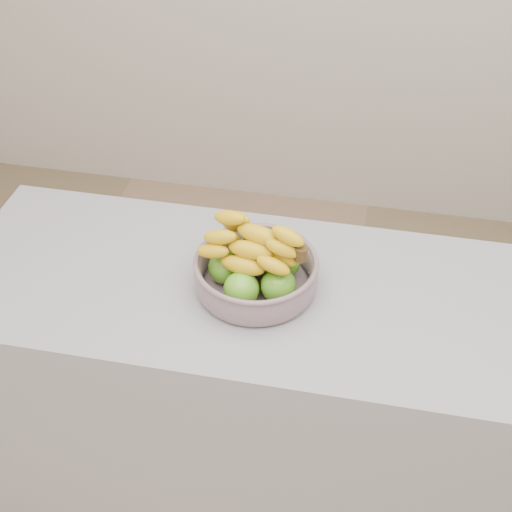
# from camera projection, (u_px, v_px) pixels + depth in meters

# --- Properties ---
(room_shell) EXTENTS (4.05, 4.05, 2.73)m
(room_shell) POSITION_uv_depth(u_px,v_px,m) (377.00, 21.00, 0.95)
(room_shell) COLOR beige
(room_shell) RESTS_ON ground
(counter) EXTENTS (2.00, 0.60, 0.90)m
(counter) POSITION_uv_depth(u_px,v_px,m) (336.00, 416.00, 2.00)
(counter) COLOR gray
(counter) RESTS_ON ground
(fruit_bowl) EXTENTS (0.30, 0.30, 0.19)m
(fruit_bowl) POSITION_uv_depth(u_px,v_px,m) (256.00, 269.00, 1.71)
(fruit_bowl) COLOR #8897A3
(fruit_bowl) RESTS_ON counter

